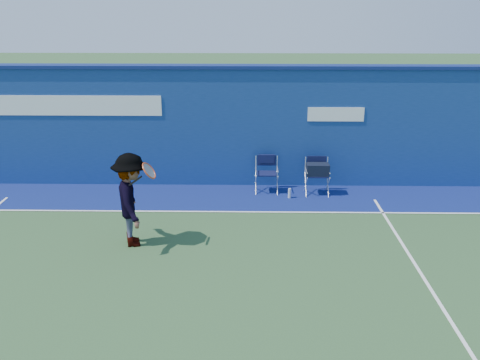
{
  "coord_description": "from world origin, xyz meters",
  "views": [
    {
      "loc": [
        1.42,
        -7.5,
        4.59
      ],
      "look_at": [
        1.25,
        2.6,
        1.0
      ],
      "focal_mm": 38.0,
      "sensor_mm": 36.0,
      "label": 1
    }
  ],
  "objects_px": {
    "directors_chair_left": "(267,180)",
    "water_bottle": "(289,193)",
    "directors_chair_right": "(317,179)",
    "tennis_player": "(132,200)"
  },
  "relations": [
    {
      "from": "directors_chair_left",
      "to": "directors_chair_right",
      "type": "height_order",
      "value": "directors_chair_right"
    },
    {
      "from": "directors_chair_right",
      "to": "directors_chair_left",
      "type": "bearing_deg",
      "value": 173.66
    },
    {
      "from": "directors_chair_right",
      "to": "tennis_player",
      "type": "height_order",
      "value": "tennis_player"
    },
    {
      "from": "water_bottle",
      "to": "tennis_player",
      "type": "distance_m",
      "value": 4.2
    },
    {
      "from": "directors_chair_left",
      "to": "tennis_player",
      "type": "height_order",
      "value": "tennis_player"
    },
    {
      "from": "directors_chair_left",
      "to": "tennis_player",
      "type": "bearing_deg",
      "value": -132.62
    },
    {
      "from": "water_bottle",
      "to": "directors_chair_left",
      "type": "bearing_deg",
      "value": 141.16
    },
    {
      "from": "water_bottle",
      "to": "tennis_player",
      "type": "height_order",
      "value": "tennis_player"
    },
    {
      "from": "directors_chair_left",
      "to": "water_bottle",
      "type": "height_order",
      "value": "directors_chair_left"
    },
    {
      "from": "directors_chair_left",
      "to": "directors_chair_right",
      "type": "distance_m",
      "value": 1.26
    }
  ]
}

